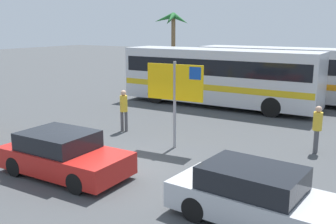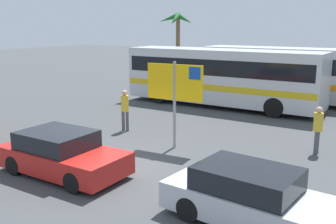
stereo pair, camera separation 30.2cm
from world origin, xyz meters
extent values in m
plane|color=#424447|center=(0.00, 0.00, 0.00)|extent=(120.00, 120.00, 0.00)
cube|color=silver|center=(-1.38, 10.66, 1.73)|extent=(11.03, 2.47, 2.90)
cube|color=black|center=(-1.38, 10.66, 2.28)|extent=(10.58, 2.50, 0.84)
cube|color=gold|center=(-1.38, 10.66, 1.22)|extent=(10.92, 2.50, 0.32)
cylinder|color=black|center=(2.04, 11.77, 0.50)|extent=(1.00, 0.28, 1.00)
cylinder|color=black|center=(2.04, 9.55, 0.50)|extent=(1.00, 0.28, 1.00)
cylinder|color=black|center=(-4.80, 11.77, 0.50)|extent=(1.00, 0.28, 1.00)
cylinder|color=black|center=(-4.80, 9.55, 0.50)|extent=(1.00, 0.28, 1.00)
cube|color=silver|center=(1.75, 14.04, 1.73)|extent=(11.03, 2.47, 2.90)
cube|color=black|center=(1.75, 14.04, 2.28)|extent=(10.58, 2.50, 0.84)
cube|color=orange|center=(1.75, 14.04, 1.22)|extent=(10.92, 2.50, 0.32)
cylinder|color=black|center=(-1.67, 15.15, 0.50)|extent=(1.00, 0.28, 1.00)
cylinder|color=black|center=(-1.67, 12.93, 0.50)|extent=(1.00, 0.28, 1.00)
cylinder|color=gray|center=(0.48, 2.77, 1.60)|extent=(0.11, 0.11, 3.20)
cube|color=yellow|center=(0.48, 2.77, 2.45)|extent=(2.20, 0.24, 1.30)
cube|color=#1447A8|center=(1.28, 2.83, 2.82)|extent=(0.44, 0.11, 0.44)
cube|color=red|center=(-0.94, -1.32, 0.48)|extent=(4.04, 1.89, 0.64)
cube|color=black|center=(-1.18, -1.32, 1.06)|extent=(2.11, 1.72, 0.52)
cylinder|color=black|center=(0.30, -0.46, 0.30)|extent=(0.60, 0.17, 0.60)
cylinder|color=black|center=(0.32, -2.16, 0.30)|extent=(0.60, 0.17, 0.60)
cylinder|color=black|center=(-2.20, -0.48, 0.30)|extent=(0.60, 0.17, 0.60)
cylinder|color=black|center=(-2.18, -2.19, 0.30)|extent=(0.60, 0.17, 0.60)
cube|color=#B7BABF|center=(5.09, -1.15, 0.48)|extent=(4.38, 2.01, 0.64)
cube|color=black|center=(4.84, -1.13, 1.06)|extent=(2.33, 1.72, 0.52)
cylinder|color=black|center=(6.47, -0.47, 0.30)|extent=(0.61, 0.20, 0.60)
cylinder|color=black|center=(3.83, -0.28, 0.30)|extent=(0.61, 0.20, 0.60)
cylinder|color=black|center=(3.72, -1.83, 0.30)|extent=(0.61, 0.20, 0.60)
cylinder|color=#4C4C51|center=(-2.62, 3.58, 0.43)|extent=(0.13, 0.13, 0.87)
cylinder|color=#4C4C51|center=(-2.45, 3.65, 0.43)|extent=(0.13, 0.13, 0.87)
cylinder|color=gold|center=(-2.54, 3.61, 1.21)|extent=(0.32, 0.32, 0.69)
sphere|color=tan|center=(-2.54, 3.61, 1.67)|extent=(0.23, 0.23, 0.23)
cylinder|color=#4C4C51|center=(5.07, 5.00, 0.41)|extent=(0.13, 0.13, 0.82)
cylinder|color=#4C4C51|center=(5.07, 4.82, 0.41)|extent=(0.13, 0.13, 0.82)
cylinder|color=gold|center=(5.07, 4.91, 1.15)|extent=(0.32, 0.32, 0.65)
sphere|color=tan|center=(5.07, 4.91, 1.58)|extent=(0.22, 0.22, 0.22)
cylinder|color=brown|center=(-8.28, 17.34, 2.51)|extent=(0.32, 0.32, 5.03)
cone|color=#23662D|center=(-7.60, 17.23, 4.92)|extent=(1.62, 0.68, 1.01)
cone|color=#23662D|center=(-8.11, 18.03, 4.95)|extent=(0.80, 1.63, 0.96)
cone|color=#23662D|center=(-8.83, 17.74, 4.90)|extent=(1.52, 1.27, 1.06)
cone|color=#23662D|center=(-8.84, 16.89, 4.99)|extent=(1.51, 1.33, 0.90)
cone|color=#23662D|center=(-8.06, 16.65, 5.01)|extent=(0.90, 1.64, 0.86)
camera|label=1|loc=(7.55, -9.18, 4.43)|focal=41.64mm
camera|label=2|loc=(7.80, -9.02, 4.43)|focal=41.64mm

